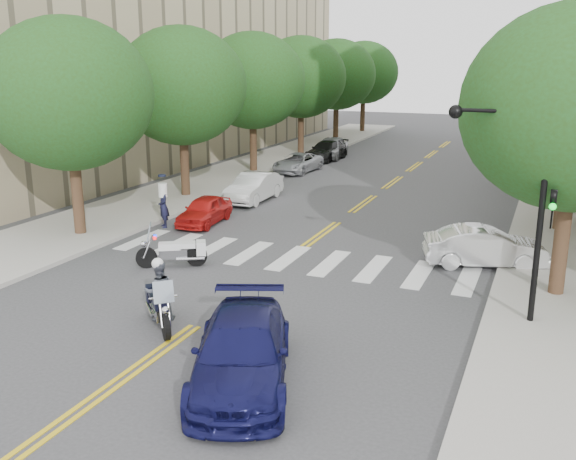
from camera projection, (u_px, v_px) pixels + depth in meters
The scene contains 25 objects.
ground at pixel (195, 326), 17.01m from camera, with size 140.00×140.00×0.00m, color #38383A.
sidewalk_left at pixel (244, 170), 40.13m from camera, with size 5.00×60.00×0.15m, color #9E9991.
sidewalk_right at pixel (574, 194), 33.07m from camera, with size 5.00×60.00×0.15m, color #9E9991.
tree_l_0 at pixel (69, 94), 24.18m from camera, with size 6.40×6.40×8.45m.
tree_l_1 at pixel (181, 86), 31.31m from camera, with size 6.40×6.40×8.45m.
tree_l_2 at pixel (252, 81), 38.44m from camera, with size 6.40×6.40×8.45m.
tree_l_3 at pixel (301, 77), 45.57m from camera, with size 6.40×6.40×8.45m.
tree_l_4 at pixel (337, 75), 52.71m from camera, with size 6.40×6.40×8.45m.
tree_l_5 at pixel (364, 73), 59.84m from camera, with size 6.40×6.40×8.45m.
tree_r_1 at pixel (573, 94), 24.78m from camera, with size 6.40×6.40×8.45m.
tree_r_2 at pixel (571, 86), 31.91m from camera, with size 6.40×6.40×8.45m.
tree_r_3 at pixel (570, 81), 39.04m from camera, with size 6.40×6.40×8.45m.
tree_r_4 at pixel (569, 77), 46.17m from camera, with size 6.40×6.40×8.45m.
tree_r_5 at pixel (568, 74), 53.30m from camera, with size 6.40×6.40×8.45m.
traffic_signal_pole at pixel (524, 187), 16.29m from camera, with size 2.82×0.42×6.00m.
motorcycle_police at pixel (159, 296), 16.84m from camera, with size 1.78×1.89×1.90m.
motorcycle_parked at pixel (178, 251), 21.76m from camera, with size 2.18×1.47×1.55m.
officer_standing at pixel (164, 206), 26.76m from camera, with size 0.66×0.43×1.80m, color black.
convertible at pixel (485, 247), 21.80m from camera, with size 1.42×4.08×1.34m, color silver.
sedan_blue at pixel (242, 352), 13.90m from camera, with size 2.03×5.00×1.45m, color #0F0F3F.
parked_car_a at pixel (205, 210), 27.37m from camera, with size 1.40×3.48×1.19m, color red.
parked_car_b at pixel (254, 187), 31.68m from camera, with size 1.48×4.24×1.40m, color silver.
parked_car_c at pixel (298, 163), 39.81m from camera, with size 1.93×4.20×1.17m, color #97999E.
parked_car_d at pixel (326, 151), 44.58m from camera, with size 1.81×4.46×1.29m, color black.
parked_car_e at pixel (331, 147), 45.45m from camera, with size 1.78×4.42×1.50m, color gray.
Camera 1 is at (8.34, -13.60, 6.89)m, focal length 40.00 mm.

